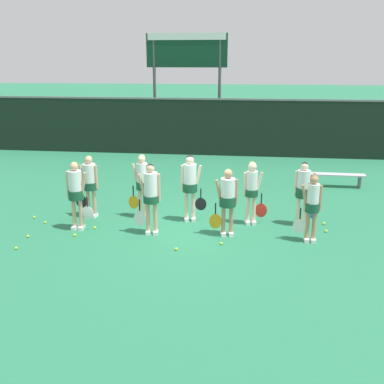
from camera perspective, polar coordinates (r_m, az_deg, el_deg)
ground_plane at (r=11.77m, az=-0.13°, el=-4.43°), size 140.00×140.00×0.00m
fence_windscreen at (r=20.33m, az=3.20°, el=8.25°), size 60.00×0.08×2.57m
scoreboard at (r=21.72m, az=-0.68°, el=16.44°), size 3.78×0.15×5.36m
bench_courtside at (r=16.09m, az=17.75°, el=2.00°), size 1.98×0.40×0.45m
player_0 at (r=11.66m, az=-14.52°, el=0.26°), size 0.68×0.39×1.77m
player_1 at (r=11.02m, az=-5.27°, el=-0.14°), size 0.67×0.39×1.79m
player_2 at (r=10.93m, az=4.53°, el=-0.62°), size 0.68×0.41×1.68m
player_3 at (r=10.90m, az=15.00°, el=-1.41°), size 0.63×0.33×1.65m
player_4 at (r=12.54m, az=-12.88°, el=1.37°), size 0.70×0.41×1.72m
player_5 at (r=12.25m, az=-6.38°, el=1.38°), size 0.62×0.33×1.76m
player_6 at (r=11.89m, az=-0.23°, el=1.25°), size 0.68×0.39×1.81m
player_7 at (r=11.78m, az=7.62°, el=0.54°), size 0.64×0.34×1.69m
player_8 at (r=11.95m, az=13.96°, el=0.39°), size 0.63×0.37×1.69m
tennis_ball_0 at (r=11.17m, az=-21.43°, el=-6.65°), size 0.07×0.07×0.07m
tennis_ball_1 at (r=13.10m, az=-19.39°, el=-3.04°), size 0.07×0.07×0.07m
tennis_ball_2 at (r=11.88m, az=16.65°, el=-4.77°), size 0.07×0.07×0.07m
tennis_ball_3 at (r=12.60m, az=-18.15°, el=-3.70°), size 0.07×0.07×0.07m
tennis_ball_4 at (r=13.16m, az=-5.63°, el=-2.06°), size 0.07×0.07×0.07m
tennis_ball_5 at (r=10.36m, az=-2.01°, el=-7.26°), size 0.07×0.07×0.07m
tennis_ball_6 at (r=10.68m, az=3.74°, el=-6.53°), size 0.07×0.07×0.07m
tennis_ball_7 at (r=11.88m, az=-12.23°, el=-4.46°), size 0.07×0.07×0.07m
tennis_ball_8 at (r=11.51m, az=-14.67°, el=-5.32°), size 0.07×0.07×0.07m
tennis_ball_9 at (r=12.40m, az=16.41°, el=-3.85°), size 0.07×0.07×0.07m
tennis_ball_10 at (r=11.78m, az=-20.11°, el=-5.31°), size 0.07×0.07×0.07m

